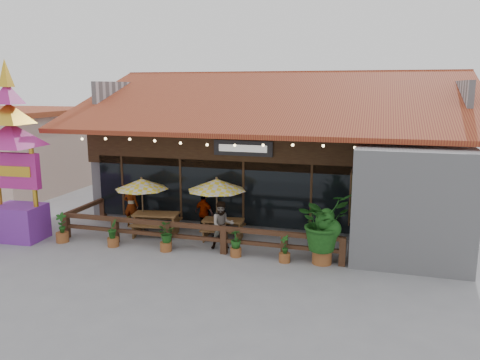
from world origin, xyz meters
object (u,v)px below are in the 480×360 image
(umbrella_left, at_px, (142,184))
(picnic_table_right, at_px, (223,226))
(thai_sign_tower, at_px, (12,140))
(umbrella_right, at_px, (217,185))
(tropical_plant, at_px, (323,223))
(picnic_table_left, at_px, (156,220))

(umbrella_left, distance_m, picnic_table_right, 3.41)
(umbrella_left, distance_m, thai_sign_tower, 4.66)
(umbrella_right, xyz_separation_m, picnic_table_right, (0.22, 0.04, -1.49))
(umbrella_left, xyz_separation_m, tropical_plant, (6.83, -1.36, -0.55))
(picnic_table_left, bearing_deg, umbrella_left, 172.50)
(umbrella_left, relative_size, tropical_plant, 1.09)
(thai_sign_tower, bearing_deg, picnic_table_right, 16.94)
(umbrella_left, bearing_deg, thai_sign_tower, -152.57)
(picnic_table_left, distance_m, picnic_table_right, 2.55)
(tropical_plant, bearing_deg, picnic_table_right, 158.15)
(picnic_table_right, xyz_separation_m, thai_sign_tower, (-6.96, -2.12, 3.11))
(umbrella_left, bearing_deg, picnic_table_left, -7.50)
(umbrella_right, height_order, thai_sign_tower, thai_sign_tower)
(picnic_table_left, height_order, thai_sign_tower, thai_sign_tower)
(picnic_table_right, relative_size, thai_sign_tower, 0.24)
(umbrella_left, relative_size, thai_sign_tower, 0.36)
(picnic_table_right, relative_size, tropical_plant, 0.71)
(picnic_table_left, height_order, tropical_plant, tropical_plant)
(umbrella_right, distance_m, thai_sign_tower, 7.23)
(picnic_table_right, xyz_separation_m, tropical_plant, (3.70, -1.48, 0.82))
(umbrella_right, bearing_deg, picnic_table_left, -175.90)
(tropical_plant, bearing_deg, thai_sign_tower, -176.59)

